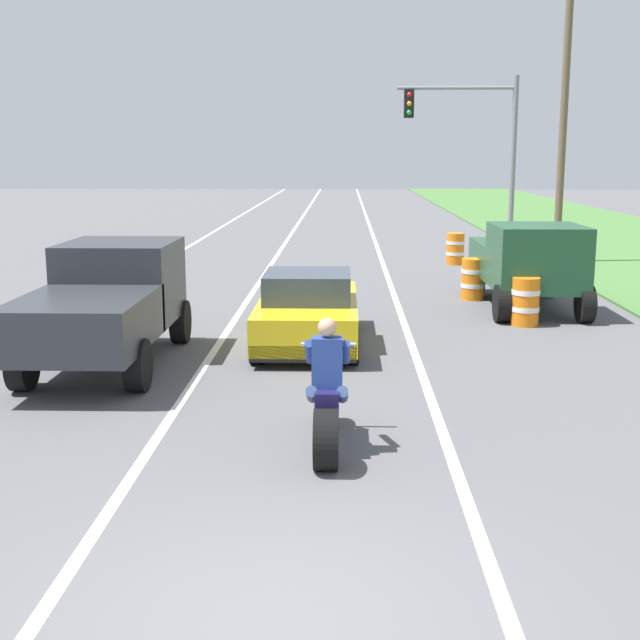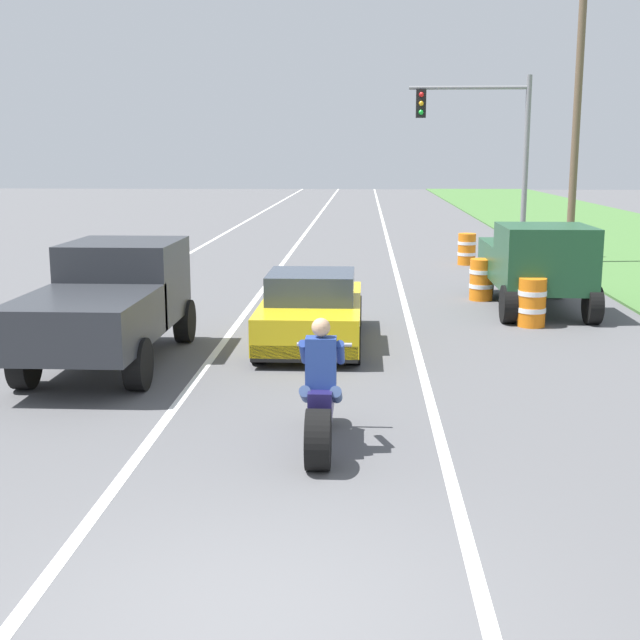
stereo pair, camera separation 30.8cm
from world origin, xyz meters
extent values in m
plane|color=#565659|center=(0.00, 0.00, 0.00)|extent=(160.00, 160.00, 0.00)
cube|color=white|center=(-5.40, 20.00, 0.00)|extent=(0.14, 120.00, 0.01)
cube|color=white|center=(1.80, 20.00, 0.00)|extent=(0.14, 120.00, 0.01)
cube|color=white|center=(-1.80, 20.00, 0.00)|extent=(0.14, 120.00, 0.01)
cylinder|color=black|center=(0.34, 3.15, 0.35)|extent=(0.28, 0.69, 0.69)
cylinder|color=black|center=(0.34, 4.70, 0.31)|extent=(0.12, 0.63, 0.63)
cube|color=#1E194C|center=(0.34, 3.98, 0.61)|extent=(0.28, 1.10, 0.36)
cylinder|color=#B2B2B7|center=(0.34, 4.62, 0.68)|extent=(0.08, 0.36, 0.73)
cylinder|color=#A5A5AA|center=(0.34, 4.60, 1.11)|extent=(0.70, 0.05, 0.05)
cube|color=navy|center=(0.34, 3.75, 1.09)|extent=(0.36, 0.24, 0.60)
sphere|color=tan|center=(0.34, 3.75, 1.51)|extent=(0.22, 0.22, 0.22)
cylinder|color=#384C7A|center=(0.16, 3.78, 0.69)|extent=(0.14, 0.47, 0.32)
cylinder|color=navy|center=(0.12, 4.05, 1.14)|extent=(0.10, 0.51, 0.40)
cylinder|color=#384C7A|center=(0.52, 3.78, 0.69)|extent=(0.14, 0.47, 0.32)
cylinder|color=navy|center=(0.56, 4.05, 1.14)|extent=(0.10, 0.51, 0.40)
cube|color=yellow|center=(-0.13, 9.63, 0.53)|extent=(1.80, 4.30, 0.64)
cube|color=#333D4C|center=(-0.13, 9.43, 1.11)|extent=(1.56, 1.70, 0.52)
cube|color=black|center=(-0.13, 7.58, 0.29)|extent=(1.76, 0.20, 0.28)
cylinder|color=black|center=(-0.93, 11.23, 0.32)|extent=(0.24, 0.64, 0.64)
cylinder|color=black|center=(0.67, 11.23, 0.32)|extent=(0.24, 0.64, 0.64)
cylinder|color=black|center=(-0.93, 8.03, 0.32)|extent=(0.24, 0.64, 0.64)
cylinder|color=black|center=(0.67, 8.03, 0.32)|extent=(0.24, 0.64, 0.64)
cube|color=#2D3035|center=(-3.40, 8.81, 1.28)|extent=(1.90, 2.10, 1.40)
cube|color=#333D4C|center=(-3.40, 9.16, 1.67)|extent=(1.67, 0.29, 0.57)
cube|color=#2D3035|center=(-3.40, 6.56, 0.98)|extent=(1.90, 2.70, 0.80)
cylinder|color=black|center=(-4.27, 9.61, 0.40)|extent=(0.28, 0.80, 0.80)
cylinder|color=black|center=(-2.53, 9.61, 0.40)|extent=(0.28, 0.80, 0.80)
cylinder|color=black|center=(-4.27, 6.26, 0.40)|extent=(0.28, 0.80, 0.80)
cylinder|color=black|center=(-2.53, 6.26, 0.40)|extent=(0.28, 0.80, 0.80)
cube|color=#1E4C2D|center=(4.73, 12.54, 1.28)|extent=(1.90, 2.10, 1.40)
cube|color=#333D4C|center=(4.73, 12.19, 1.67)|extent=(1.67, 0.29, 0.57)
cube|color=#1E4C2D|center=(4.73, 14.79, 0.98)|extent=(1.90, 2.70, 0.80)
cylinder|color=black|center=(5.60, 11.74, 0.40)|extent=(0.28, 0.80, 0.80)
cylinder|color=black|center=(3.86, 11.74, 0.40)|extent=(0.28, 0.80, 0.80)
cylinder|color=black|center=(5.60, 15.09, 0.40)|extent=(0.28, 0.80, 0.80)
cylinder|color=black|center=(3.86, 15.09, 0.40)|extent=(0.28, 0.80, 0.80)
cylinder|color=gray|center=(6.12, 22.80, 3.00)|extent=(0.18, 0.18, 6.00)
cylinder|color=gray|center=(4.18, 22.80, 5.60)|extent=(3.88, 0.12, 0.12)
cube|color=black|center=(2.64, 22.80, 5.10)|extent=(0.32, 0.24, 0.90)
sphere|color=red|center=(2.64, 22.66, 5.38)|extent=(0.16, 0.16, 0.16)
sphere|color=orange|center=(2.64, 22.66, 5.10)|extent=(0.16, 0.16, 0.16)
sphere|color=green|center=(2.64, 22.66, 4.82)|extent=(0.16, 0.16, 0.16)
cylinder|color=brown|center=(7.44, 21.71, 4.08)|extent=(0.24, 0.24, 8.15)
cylinder|color=orange|center=(4.28, 11.41, 0.50)|extent=(0.56, 0.56, 1.00)
cylinder|color=white|center=(4.28, 11.41, 0.70)|extent=(0.58, 0.58, 0.10)
cylinder|color=white|center=(4.28, 11.41, 0.35)|extent=(0.58, 0.58, 0.10)
cylinder|color=orange|center=(3.67, 14.59, 0.50)|extent=(0.56, 0.56, 1.00)
cylinder|color=white|center=(3.67, 14.59, 0.70)|extent=(0.58, 0.58, 0.10)
cylinder|color=white|center=(3.67, 14.59, 0.35)|extent=(0.58, 0.58, 0.10)
cylinder|color=orange|center=(4.11, 21.29, 0.50)|extent=(0.56, 0.56, 1.00)
cylinder|color=white|center=(4.11, 21.29, 0.70)|extent=(0.58, 0.58, 0.10)
cylinder|color=white|center=(4.11, 21.29, 0.35)|extent=(0.58, 0.58, 0.10)
camera|label=1|loc=(0.52, -5.91, 3.49)|focal=47.62mm
camera|label=2|loc=(0.83, -5.90, 3.49)|focal=47.62mm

